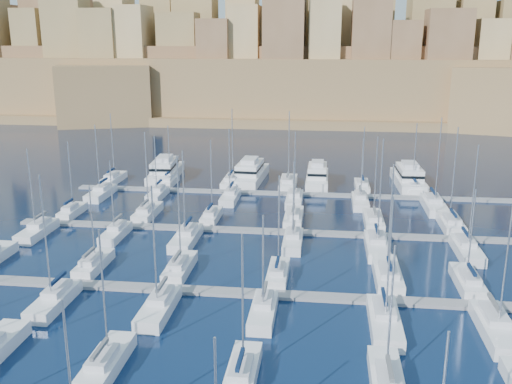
# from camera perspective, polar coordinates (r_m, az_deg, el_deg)

# --- Properties ---
(ground) EXTENTS (600.00, 600.00, 0.00)m
(ground) POSITION_cam_1_polar(r_m,az_deg,el_deg) (77.53, 2.30, -6.56)
(ground) COLOR black
(ground) RESTS_ON ground
(pontoon_mid_near) EXTENTS (84.00, 2.00, 0.40)m
(pontoon_mid_near) POSITION_cam_1_polar(r_m,az_deg,el_deg) (66.48, 1.43, -10.21)
(pontoon_mid_near) COLOR slate
(pontoon_mid_near) RESTS_ON ground
(pontoon_mid_far) EXTENTS (84.00, 2.00, 0.40)m
(pontoon_mid_far) POSITION_cam_1_polar(r_m,az_deg,el_deg) (86.81, 2.86, -4.01)
(pontoon_mid_far) COLOR slate
(pontoon_mid_far) RESTS_ON ground
(pontoon_far) EXTENTS (84.00, 2.00, 0.40)m
(pontoon_far) POSITION_cam_1_polar(r_m,az_deg,el_deg) (107.79, 3.72, -0.19)
(pontoon_far) COLOR slate
(pontoon_far) RESTS_ON ground
(sailboat_2) EXTENTS (2.64, 8.79, 13.34)m
(sailboat_2) POSITION_cam_1_polar(r_m,az_deg,el_deg) (54.68, -14.74, -16.13)
(sailboat_2) COLOR white
(sailboat_2) RESTS_ON ground
(sailboat_3) EXTENTS (2.54, 8.45, 13.58)m
(sailboat_3) POSITION_cam_1_polar(r_m,az_deg,el_deg) (51.63, -1.38, -17.62)
(sailboat_3) COLOR white
(sailboat_3) RESTS_ON ground
(sailboat_4) EXTENTS (2.70, 8.99, 12.98)m
(sailboat_4) POSITION_cam_1_polar(r_m,az_deg,el_deg) (51.77, 12.95, -17.95)
(sailboat_4) COLOR white
(sailboat_4) RESTS_ON ground
(sailboat_13) EXTENTS (2.53, 8.43, 11.26)m
(sailboat_13) POSITION_cam_1_polar(r_m,az_deg,el_deg) (76.37, -15.93, -6.93)
(sailboat_13) COLOR white
(sailboat_13) RESTS_ON ground
(sailboat_14) EXTENTS (2.65, 8.83, 15.25)m
(sailboat_14) POSITION_cam_1_polar(r_m,az_deg,el_deg) (73.02, -7.64, -7.46)
(sailboat_14) COLOR white
(sailboat_14) RESTS_ON ground
(sailboat_15) EXTENTS (2.42, 8.08, 13.26)m
(sailboat_15) POSITION_cam_1_polar(r_m,az_deg,el_deg) (70.71, 2.21, -8.13)
(sailboat_15) COLOR white
(sailboat_15) RESTS_ON ground
(sailboat_16) EXTENTS (3.11, 10.36, 14.71)m
(sailboat_16) POSITION_cam_1_polar(r_m,az_deg,el_deg) (71.98, 13.00, -8.07)
(sailboat_16) COLOR white
(sailboat_16) RESTS_ON ground
(sailboat_17) EXTENTS (2.66, 8.87, 12.23)m
(sailboat_17) POSITION_cam_1_polar(r_m,az_deg,el_deg) (72.96, 20.41, -8.38)
(sailboat_17) COLOR white
(sailboat_17) RESTS_ON ground
(sailboat_19) EXTENTS (2.71, 9.03, 15.37)m
(sailboat_19) POSITION_cam_1_polar(r_m,az_deg,el_deg) (67.74, -19.51, -10.12)
(sailboat_19) COLOR white
(sailboat_19) RESTS_ON ground
(sailboat_20) EXTENTS (2.82, 9.41, 14.66)m
(sailboat_20) POSITION_cam_1_polar(r_m,az_deg,el_deg) (63.36, -9.67, -11.23)
(sailboat_20) COLOR white
(sailboat_20) RESTS_ON ground
(sailboat_21) EXTENTS (2.56, 8.52, 11.83)m
(sailboat_21) POSITION_cam_1_polar(r_m,az_deg,el_deg) (61.68, 0.74, -11.80)
(sailboat_21) COLOR white
(sailboat_21) RESTS_ON ground
(sailboat_22) EXTENTS (3.02, 10.07, 14.44)m
(sailboat_22) POSITION_cam_1_polar(r_m,az_deg,el_deg) (61.06, 12.73, -12.46)
(sailboat_22) COLOR white
(sailboat_22) RESTS_ON ground
(sailboat_23) EXTENTS (3.07, 10.22, 15.94)m
(sailboat_23) POSITION_cam_1_polar(r_m,az_deg,el_deg) (63.10, 22.86, -12.38)
(sailboat_23) COLOR white
(sailboat_23) RESTS_ON ground
(sailboat_24) EXTENTS (2.27, 7.56, 12.70)m
(sailboat_24) POSITION_cam_1_polar(r_m,az_deg,el_deg) (99.95, -17.91, -1.83)
(sailboat_24) COLOR white
(sailboat_24) RESTS_ON ground
(sailboat_25) EXTENTS (2.78, 9.26, 14.39)m
(sailboat_25) POSITION_cam_1_polar(r_m,az_deg,el_deg) (96.11, -10.80, -2.01)
(sailboat_25) COLOR white
(sailboat_25) RESTS_ON ground
(sailboat_26) EXTENTS (2.40, 7.99, 13.47)m
(sailboat_26) POSITION_cam_1_polar(r_m,az_deg,el_deg) (92.84, -4.48, -2.40)
(sailboat_26) COLOR white
(sailboat_26) RESTS_ON ground
(sailboat_27) EXTENTS (2.83, 9.42, 13.44)m
(sailboat_27) POSITION_cam_1_polar(r_m,az_deg,el_deg) (91.87, 3.78, -2.57)
(sailboat_27) COLOR white
(sailboat_27) RESTS_ON ground
(sailboat_28) EXTENTS (2.86, 9.53, 14.38)m
(sailboat_28) POSITION_cam_1_polar(r_m,az_deg,el_deg) (92.15, 11.67, -2.80)
(sailboat_28) COLOR white
(sailboat_28) RESTS_ON ground
(sailboat_29) EXTENTS (3.03, 10.10, 15.99)m
(sailboat_29) POSITION_cam_1_polar(r_m,az_deg,el_deg) (94.18, 18.86, -2.92)
(sailboat_29) COLOR white
(sailboat_29) RESTS_ON ground
(sailboat_30) EXTENTS (2.75, 9.17, 13.60)m
(sailboat_30) POSITION_cam_1_polar(r_m,az_deg,el_deg) (91.70, -21.01, -3.62)
(sailboat_30) COLOR white
(sailboat_30) RESTS_ON ground
(sailboat_31) EXTENTS (2.47, 8.22, 12.10)m
(sailboat_31) POSITION_cam_1_polar(r_m,az_deg,el_deg) (87.21, -13.85, -4.00)
(sailboat_31) COLOR white
(sailboat_31) RESTS_ON ground
(sailboat_32) EXTENTS (3.00, 10.00, 13.97)m
(sailboat_32) POSITION_cam_1_polar(r_m,az_deg,el_deg) (83.22, -6.99, -4.56)
(sailboat_32) COLOR white
(sailboat_32) RESTS_ON ground
(sailboat_33) EXTENTS (2.61, 8.70, 12.73)m
(sailboat_33) POSITION_cam_1_polar(r_m,az_deg,el_deg) (81.61, 3.71, -4.90)
(sailboat_33) COLOR white
(sailboat_33) RESTS_ON ground
(sailboat_34) EXTENTS (2.99, 9.98, 16.22)m
(sailboat_34) POSITION_cam_1_polar(r_m,az_deg,el_deg) (81.26, 11.98, -5.27)
(sailboat_34) COLOR white
(sailboat_34) RESTS_ON ground
(sailboat_35) EXTENTS (2.93, 9.78, 15.67)m
(sailboat_35) POSITION_cam_1_polar(r_m,az_deg,el_deg) (83.35, 20.32, -5.39)
(sailboat_35) COLOR white
(sailboat_35) RESTS_ON ground
(sailboat_36) EXTENTS (2.71, 9.03, 14.39)m
(sailboat_36) POSITION_cam_1_polar(r_m,az_deg,el_deg) (120.62, -14.07, 1.32)
(sailboat_36) COLOR white
(sailboat_36) RESTS_ON ground
(sailboat_37) EXTENTS (2.25, 7.49, 12.21)m
(sailboat_37) POSITION_cam_1_polar(r_m,az_deg,el_deg) (116.19, -8.65, 1.07)
(sailboat_37) COLOR white
(sailboat_37) RESTS_ON ground
(sailboat_38) EXTENTS (3.21, 10.70, 15.54)m
(sailboat_38) POSITION_cam_1_polar(r_m,az_deg,el_deg) (114.99, -2.40, 1.11)
(sailboat_38) COLOR white
(sailboat_38) RESTS_ON ground
(sailboat_39) EXTENTS (3.14, 10.46, 15.23)m
(sailboat_39) POSITION_cam_1_polar(r_m,az_deg,el_deg) (113.61, 3.23, 0.92)
(sailboat_39) COLOR white
(sailboat_39) RESTS_ON ground
(sailboat_40) EXTENTS (2.65, 8.85, 12.64)m
(sailboat_40) POSITION_cam_1_polar(r_m,az_deg,el_deg) (112.88, 10.55, 0.57)
(sailboat_40) COLOR white
(sailboat_40) RESTS_ON ground
(sailboat_41) EXTENTS (2.56, 8.54, 13.52)m
(sailboat_41) POSITION_cam_1_polar(r_m,az_deg,el_deg) (113.77, 15.40, 0.39)
(sailboat_41) COLOR white
(sailboat_41) RESTS_ON ground
(sailboat_42) EXTENTS (2.88, 9.62, 13.93)m
(sailboat_42) POSITION_cam_1_polar(r_m,az_deg,el_deg) (110.01, -15.23, -0.09)
(sailboat_42) COLOR white
(sailboat_42) RESTS_ON ground
(sailboat_43) EXTENTS (2.41, 8.04, 11.97)m
(sailboat_43) POSITION_cam_1_polar(r_m,az_deg,el_deg) (107.21, -9.81, -0.18)
(sailboat_43) COLOR white
(sailboat_43) RESTS_ON ground
(sailboat_44) EXTENTS (2.72, 9.05, 13.59)m
(sailboat_44) POSITION_cam_1_polar(r_m,az_deg,el_deg) (103.65, -2.58, -0.49)
(sailboat_44) COLOR white
(sailboat_44) RESTS_ON ground
(sailboat_45) EXTENTS (2.80, 9.33, 13.28)m
(sailboat_45) POSITION_cam_1_polar(r_m,az_deg,el_deg) (102.28, 3.86, -0.72)
(sailboat_45) COLOR white
(sailboat_45) RESTS_ON ground
(sailboat_46) EXTENTS (2.73, 9.11, 12.39)m
(sailboat_46) POSITION_cam_1_polar(r_m,az_deg,el_deg) (102.46, 10.37, -0.92)
(sailboat_46) COLOR white
(sailboat_46) RESTS_ON ground
(sailboat_47) EXTENTS (3.27, 10.90, 16.30)m
(sailboat_47) POSITION_cam_1_polar(r_m,az_deg,el_deg) (103.16, 17.35, -1.24)
(sailboat_47) COLOR white
(sailboat_47) RESTS_ON ground
(motor_yacht_a) EXTENTS (6.31, 17.20, 5.25)m
(motor_yacht_a) POSITION_cam_1_polar(r_m,az_deg,el_deg) (121.19, -9.07, 2.13)
(motor_yacht_a) COLOR white
(motor_yacht_a) RESTS_ON ground
(motor_yacht_b) EXTENTS (6.07, 17.37, 5.25)m
(motor_yacht_b) POSITION_cam_1_polar(r_m,az_deg,el_deg) (117.66, -0.58, 1.92)
(motor_yacht_b) COLOR white
(motor_yacht_b) RESTS_ON ground
(motor_yacht_c) EXTENTS (4.32, 14.26, 5.25)m
(motor_yacht_c) POSITION_cam_1_polar(r_m,az_deg,el_deg) (115.35, 6.15, 1.57)
(motor_yacht_c) COLOR white
(motor_yacht_c) RESTS_ON ground
(motor_yacht_d) EXTENTS (5.50, 16.73, 5.25)m
(motor_yacht_d) POSITION_cam_1_polar(r_m,az_deg,el_deg) (117.63, 15.02, 1.39)
(motor_yacht_d) COLOR white
(motor_yacht_d) RESTS_ON ground
(fortified_city) EXTENTS (460.00, 108.95, 59.52)m
(fortified_city) POSITION_cam_1_polar(r_m,az_deg,el_deg) (227.56, 5.63, 11.59)
(fortified_city) COLOR brown
(fortified_city) RESTS_ON ground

